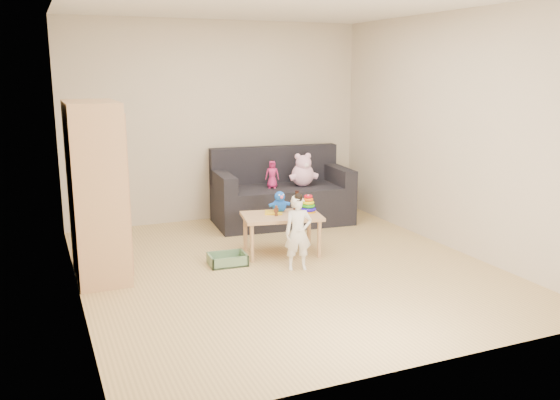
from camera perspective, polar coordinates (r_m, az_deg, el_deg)
name	(u,v)px	position (r m, az deg, el deg)	size (l,w,h in m)	color
room	(285,141)	(5.80, 0.51, 5.74)	(4.50, 4.50, 4.50)	tan
wardrobe	(96,191)	(5.92, -17.29, 0.86)	(0.47, 0.94, 1.69)	tan
sofa	(282,205)	(7.75, 0.21, -0.45)	(1.74, 0.87, 0.49)	black
play_table	(282,234)	(6.46, 0.16, -3.32)	(0.84, 0.53, 0.44)	tan
storage_bin	(227,259)	(6.18, -5.08, -5.70)	(0.38, 0.29, 0.11)	#628762
toddler	(298,234)	(5.94, 1.76, -3.27)	(0.27, 0.18, 0.74)	white
pink_bear	(303,172)	(7.71, 2.20, 2.70)	(0.32, 0.27, 0.36)	#FFBBDF
doll	(272,175)	(7.56, -0.76, 2.45)	(0.18, 0.12, 0.35)	#CA256B
ring_stacker	(308,205)	(6.50, 2.73, -0.52)	(0.17, 0.17, 0.20)	orange
brown_bottle	(297,202)	(6.56, 1.64, -0.22)	(0.08, 0.08, 0.23)	black
blue_plush	(279,201)	(6.49, -0.06, -0.14)	(0.20, 0.16, 0.24)	blue
wooden_figure	(276,211)	(6.33, -0.36, -1.03)	(0.05, 0.04, 0.12)	brown
yellow_book	(274,213)	(6.47, -0.60, -1.21)	(0.19, 0.19, 0.01)	yellow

